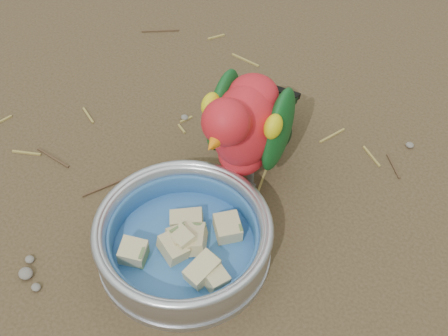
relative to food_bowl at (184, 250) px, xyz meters
The scene contains 6 objects.
ground 0.08m from the food_bowl, 165.53° to the left, with size 60.00×60.00×0.00m, color #493924.
food_bowl is the anchor object (origin of this frame).
bowl_wall 0.03m from the food_bowl, ahead, with size 0.23×0.23×0.04m, color #B2B2BA, non-canonical shape.
fruit_wedges 0.02m from the food_bowl, ahead, with size 0.14×0.14×0.03m, color #C9B880, non-canonical shape.
lory_parrot 0.18m from the food_bowl, 94.54° to the left, with size 0.11×0.23×0.19m, color red, non-canonical shape.
ground_debris 0.09m from the food_bowl, 160.43° to the left, with size 0.90×0.80×0.01m, color olive, non-canonical shape.
Camera 1 is at (0.39, -0.36, 0.69)m, focal length 50.00 mm.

